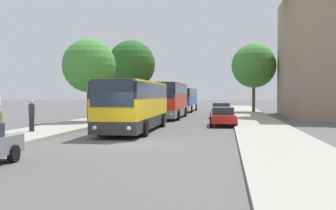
{
  "coord_description": "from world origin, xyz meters",
  "views": [
    {
      "loc": [
        4.46,
        -18.5,
        2.4
      ],
      "look_at": [
        -0.49,
        14.7,
        1.49
      ],
      "focal_mm": 42.0,
      "sensor_mm": 36.0,
      "label": 1
    }
  ],
  "objects_px": {
    "tree_left_near": "(89,66)",
    "tree_right_near": "(254,66)",
    "bus_rear": "(184,99)",
    "parked_car_right_near": "(223,116)",
    "pedestrian_waiting_far": "(32,115)",
    "tree_left_far": "(131,65)",
    "parked_car_right_far": "(222,110)",
    "bus_middle": "(170,100)",
    "bus_front": "(135,105)"
  },
  "relations": [
    {
      "from": "parked_car_right_near",
      "to": "parked_car_right_far",
      "type": "distance_m",
      "value": 10.93
    },
    {
      "from": "bus_front",
      "to": "tree_right_near",
      "type": "height_order",
      "value": "tree_right_near"
    },
    {
      "from": "tree_left_far",
      "to": "parked_car_right_far",
      "type": "bearing_deg",
      "value": -5.71
    },
    {
      "from": "pedestrian_waiting_far",
      "to": "tree_left_far",
      "type": "height_order",
      "value": "tree_left_far"
    },
    {
      "from": "tree_right_near",
      "to": "parked_car_right_far",
      "type": "bearing_deg",
      "value": -109.8
    },
    {
      "from": "tree_right_near",
      "to": "parked_car_right_near",
      "type": "bearing_deg",
      "value": -99.72
    },
    {
      "from": "bus_rear",
      "to": "tree_left_near",
      "type": "distance_m",
      "value": 23.47
    },
    {
      "from": "bus_front",
      "to": "parked_car_right_near",
      "type": "distance_m",
      "value": 7.62
    },
    {
      "from": "bus_front",
      "to": "bus_middle",
      "type": "relative_size",
      "value": 1.05
    },
    {
      "from": "parked_car_right_far",
      "to": "bus_front",
      "type": "bearing_deg",
      "value": 72.9
    },
    {
      "from": "tree_left_near",
      "to": "tree_right_near",
      "type": "relative_size",
      "value": 0.78
    },
    {
      "from": "bus_front",
      "to": "tree_left_near",
      "type": "height_order",
      "value": "tree_left_near"
    },
    {
      "from": "parked_car_right_near",
      "to": "tree_left_far",
      "type": "distance_m",
      "value": 16.35
    },
    {
      "from": "pedestrian_waiting_far",
      "to": "tree_left_far",
      "type": "bearing_deg",
      "value": 88.46
    },
    {
      "from": "tree_left_near",
      "to": "bus_middle",
      "type": "bearing_deg",
      "value": 51.03
    },
    {
      "from": "bus_middle",
      "to": "tree_left_far",
      "type": "distance_m",
      "value": 6.87
    },
    {
      "from": "parked_car_right_far",
      "to": "parked_car_right_near",
      "type": "bearing_deg",
      "value": 92.77
    },
    {
      "from": "bus_middle",
      "to": "tree_left_far",
      "type": "bearing_deg",
      "value": 145.71
    },
    {
      "from": "bus_front",
      "to": "bus_middle",
      "type": "distance_m",
      "value": 13.75
    },
    {
      "from": "parked_car_right_near",
      "to": "parked_car_right_far",
      "type": "bearing_deg",
      "value": -91.42
    },
    {
      "from": "bus_front",
      "to": "bus_rear",
      "type": "xyz_separation_m",
      "value": [
        0.12,
        29.15,
        -0.02
      ]
    },
    {
      "from": "bus_front",
      "to": "pedestrian_waiting_far",
      "type": "distance_m",
      "value": 6.43
    },
    {
      "from": "bus_front",
      "to": "tree_left_near",
      "type": "xyz_separation_m",
      "value": [
        -5.5,
        6.57,
        3.06
      ]
    },
    {
      "from": "bus_rear",
      "to": "tree_right_near",
      "type": "bearing_deg",
      "value": -11.93
    },
    {
      "from": "bus_middle",
      "to": "parked_car_right_far",
      "type": "height_order",
      "value": "bus_middle"
    },
    {
      "from": "tree_right_near",
      "to": "bus_rear",
      "type": "bearing_deg",
      "value": 167.33
    },
    {
      "from": "bus_rear",
      "to": "pedestrian_waiting_far",
      "type": "bearing_deg",
      "value": -99.8
    },
    {
      "from": "bus_rear",
      "to": "parked_car_right_near",
      "type": "bearing_deg",
      "value": -76.38
    },
    {
      "from": "parked_car_right_near",
      "to": "bus_front",
      "type": "bearing_deg",
      "value": 39.25
    },
    {
      "from": "bus_rear",
      "to": "parked_car_right_near",
      "type": "distance_m",
      "value": 24.75
    },
    {
      "from": "pedestrian_waiting_far",
      "to": "tree_right_near",
      "type": "bearing_deg",
      "value": 65.42
    },
    {
      "from": "parked_car_right_far",
      "to": "tree_left_near",
      "type": "relative_size",
      "value": 0.66
    },
    {
      "from": "pedestrian_waiting_far",
      "to": "bus_rear",
      "type": "bearing_deg",
      "value": 81.95
    },
    {
      "from": "parked_car_right_near",
      "to": "tree_left_near",
      "type": "xyz_separation_m",
      "value": [
        -11.13,
        1.52,
        4.05
      ]
    },
    {
      "from": "tree_right_near",
      "to": "tree_left_near",
      "type": "bearing_deg",
      "value": -126.01
    },
    {
      "from": "tree_left_near",
      "to": "pedestrian_waiting_far",
      "type": "bearing_deg",
      "value": -91.91
    },
    {
      "from": "bus_front",
      "to": "pedestrian_waiting_far",
      "type": "relative_size",
      "value": 5.87
    },
    {
      "from": "bus_rear",
      "to": "pedestrian_waiting_far",
      "type": "xyz_separation_m",
      "value": [
        -5.92,
        -31.84,
        -0.6
      ]
    },
    {
      "from": "tree_left_near",
      "to": "tree_left_far",
      "type": "xyz_separation_m",
      "value": [
        1.07,
        10.39,
        0.88
      ]
    },
    {
      "from": "tree_left_near",
      "to": "tree_right_near",
      "type": "distance_m",
      "value": 25.37
    },
    {
      "from": "bus_front",
      "to": "tree_left_far",
      "type": "distance_m",
      "value": 17.96
    },
    {
      "from": "pedestrian_waiting_far",
      "to": "tree_left_near",
      "type": "relative_size",
      "value": 0.27
    },
    {
      "from": "parked_car_right_near",
      "to": "parked_car_right_far",
      "type": "xyz_separation_m",
      "value": [
        -0.22,
        10.93,
        0.05
      ]
    },
    {
      "from": "bus_front",
      "to": "bus_middle",
      "type": "bearing_deg",
      "value": 88.16
    },
    {
      "from": "parked_car_right_far",
      "to": "tree_left_far",
      "type": "distance_m",
      "value": 11.02
    },
    {
      "from": "pedestrian_waiting_far",
      "to": "bus_middle",
      "type": "bearing_deg",
      "value": 72.08
    },
    {
      "from": "bus_rear",
      "to": "bus_middle",
      "type": "bearing_deg",
      "value": -88.54
    },
    {
      "from": "tree_left_far",
      "to": "tree_right_near",
      "type": "distance_m",
      "value": 17.13
    },
    {
      "from": "parked_car_right_far",
      "to": "tree_right_near",
      "type": "relative_size",
      "value": 0.51
    },
    {
      "from": "parked_car_right_far",
      "to": "tree_right_near",
      "type": "height_order",
      "value": "tree_right_near"
    }
  ]
}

